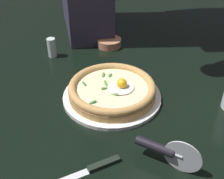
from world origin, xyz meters
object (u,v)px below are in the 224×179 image
(pizza, at_px, (112,89))
(side_bowl, at_px, (109,43))
(table_knife, at_px, (92,169))
(pizza_cutter, at_px, (164,150))
(pepper_shaker, at_px, (52,48))

(pizza, height_order, side_bowl, pizza)
(table_knife, bearing_deg, pizza_cutter, 157.22)
(side_bowl, height_order, pepper_shaker, pepper_shaker)
(side_bowl, bearing_deg, table_knife, 57.18)
(pizza, relative_size, pizza_cutter, 1.87)
(pizza, distance_m, table_knife, 0.28)
(side_bowl, bearing_deg, pizza_cutter, 72.64)
(pizza, height_order, pepper_shaker, pepper_shaker)
(side_bowl, relative_size, pepper_shaker, 1.33)
(pizza_cutter, relative_size, pepper_shaker, 1.93)
(pizza, distance_m, pizza_cutter, 0.28)
(pizza_cutter, distance_m, pepper_shaker, 0.63)
(side_bowl, height_order, table_knife, side_bowl)
(pizza, distance_m, pepper_shaker, 0.35)
(pizza_cutter, distance_m, table_knife, 0.17)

